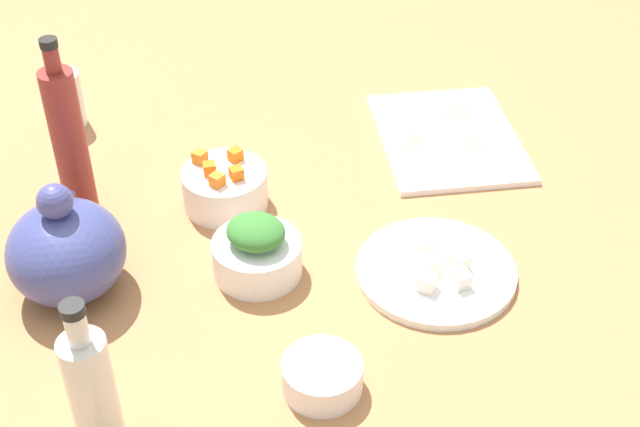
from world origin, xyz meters
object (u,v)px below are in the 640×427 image
object	(u,v)px
bowl_small_side	(322,376)
plate_tofu	(436,271)
teapot	(66,250)
bottle_0	(69,141)
cutting_board	(448,138)
drinking_glass_0	(63,99)
bottle_1	(91,386)
bowl_carrots	(225,188)
bowl_greens	(257,257)

from	to	relation	value
bowl_small_side	plate_tofu	bearing A→B (deg)	-46.81
plate_tofu	bowl_small_side	world-z (taller)	bowl_small_side
teapot	bottle_0	world-z (taller)	bottle_0
cutting_board	bowl_small_side	world-z (taller)	bowl_small_side
teapot	drinking_glass_0	distance (cm)	41.96
bottle_0	bottle_1	bearing A→B (deg)	-174.27
plate_tofu	bottle_0	distance (cm)	54.39
plate_tofu	bottle_0	world-z (taller)	bottle_0
cutting_board	bowl_carrots	xyz separation A→B (cm)	(-11.52, 37.63, 2.46)
bowl_greens	bowl_small_side	xyz separation A→B (cm)	(-21.67, -5.44, -0.57)
bowl_carrots	drinking_glass_0	size ratio (longest dim) A/B	1.32
bowl_small_side	bowl_carrots	bearing A→B (deg)	12.94
bowl_carrots	bottle_1	distance (cm)	44.10
bowl_small_side	bottle_0	world-z (taller)	bottle_0
bowl_greens	teapot	world-z (taller)	teapot
plate_tofu	teapot	size ratio (longest dim) A/B	1.23
plate_tofu	teapot	xyz separation A→B (cm)	(5.04, 48.51, 6.02)
bowl_greens	bottle_0	xyz separation A→B (cm)	(17.88, 24.38, 9.62)
cutting_board	teapot	world-z (taller)	teapot
bowl_greens	bottle_0	world-z (taller)	bottle_0
bowl_greens	bottle_1	xyz separation A→B (cm)	(-24.53, 20.12, 5.59)
drinking_glass_0	bowl_carrots	bearing A→B (deg)	-136.76
cutting_board	bottle_1	xyz separation A→B (cm)	(-51.91, 54.57, 7.68)
bowl_carrots	drinking_glass_0	world-z (taller)	drinking_glass_0
cutting_board	teapot	bearing A→B (deg)	114.32
bowl_greens	bottle_1	size ratio (longest dim) A/B	0.60
bowl_small_side	teapot	world-z (taller)	teapot
bowl_greens	teapot	bearing A→B (deg)	88.44
bottle_1	teapot	bearing A→B (deg)	10.14
bottle_1	bowl_small_side	bearing A→B (deg)	-83.62
cutting_board	bottle_1	bearing A→B (deg)	133.57
drinking_glass_0	bottle_1	bearing A→B (deg)	-173.13
cutting_board	drinking_glass_0	bearing A→B (deg)	76.47
cutting_board	bowl_carrots	bearing A→B (deg)	107.03
bowl_greens	bowl_carrots	size ratio (longest dim) A/B	0.96
bottle_0	drinking_glass_0	distance (cm)	25.94
bowl_carrots	teapot	size ratio (longest dim) A/B	0.71
bottle_1	drinking_glass_0	bearing A→B (deg)	6.87
bottle_0	bottle_1	world-z (taller)	bottle_0
bowl_small_side	drinking_glass_0	size ratio (longest dim) A/B	1.00
teapot	drinking_glass_0	world-z (taller)	teapot
bowl_small_side	bottle_0	xyz separation A→B (cm)	(39.55, 29.82, 10.19)
plate_tofu	bottle_1	xyz separation A→B (cm)	(-20.16, 44.00, 7.58)
drinking_glass_0	teapot	bearing A→B (deg)	-175.13
bowl_carrots	bottle_0	world-z (taller)	bottle_0
bowl_small_side	bottle_1	xyz separation A→B (cm)	(-2.86, 25.57, 6.17)
bowl_small_side	drinking_glass_0	bearing A→B (deg)	27.68
bowl_small_side	bottle_1	distance (cm)	26.45
plate_tofu	teapot	world-z (taller)	teapot
bottle_0	bowl_greens	bearing A→B (deg)	-126.25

